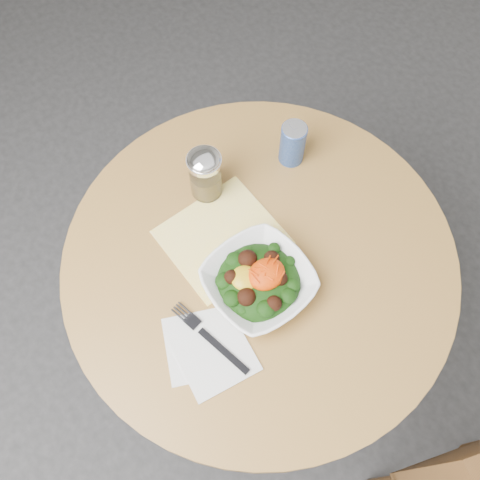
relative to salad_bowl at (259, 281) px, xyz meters
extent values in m
plane|color=#2A292C|center=(0.05, 0.06, -0.78)|extent=(6.00, 6.00, 0.00)
cylinder|color=black|center=(0.05, 0.06, -0.77)|extent=(0.52, 0.52, 0.03)
cylinder|color=black|center=(0.05, 0.06, -0.43)|extent=(0.10, 0.10, 0.71)
cylinder|color=#B58441|center=(0.05, 0.06, -0.05)|extent=(0.90, 0.90, 0.04)
cube|color=yellow|center=(0.00, 0.14, -0.03)|extent=(0.26, 0.24, 0.00)
cube|color=silver|center=(-0.18, -0.04, -0.03)|extent=(0.19, 0.19, 0.00)
cube|color=silver|center=(-0.16, -0.07, -0.03)|extent=(0.17, 0.17, 0.00)
imported|color=white|center=(0.00, 0.00, 0.00)|extent=(0.24, 0.24, 0.06)
ellipsoid|color=black|center=(0.00, 0.00, -0.01)|extent=(0.18, 0.18, 0.06)
ellipsoid|color=gold|center=(-0.03, 0.02, 0.02)|extent=(0.06, 0.06, 0.02)
ellipsoid|color=#EE4705|center=(0.02, -0.01, 0.03)|extent=(0.08, 0.07, 0.04)
cube|color=black|center=(-0.15, -0.08, -0.03)|extent=(0.04, 0.13, 0.00)
cube|color=black|center=(-0.17, 0.03, -0.03)|extent=(0.04, 0.08, 0.00)
cylinder|color=silver|center=(0.05, 0.27, 0.03)|extent=(0.08, 0.08, 0.11)
cylinder|color=#9D7E49|center=(0.05, 0.27, 0.00)|extent=(0.06, 0.06, 0.06)
cylinder|color=white|center=(0.05, 0.27, 0.09)|extent=(0.08, 0.08, 0.01)
ellipsoid|color=white|center=(0.05, 0.27, 0.10)|extent=(0.08, 0.08, 0.03)
cylinder|color=navy|center=(0.27, 0.23, 0.03)|extent=(0.06, 0.06, 0.11)
cylinder|color=silver|center=(0.27, 0.23, 0.08)|extent=(0.06, 0.06, 0.00)
cube|color=silver|center=(0.27, 0.24, 0.09)|extent=(0.01, 0.02, 0.00)
camera|label=1|loc=(-0.28, -0.32, 1.07)|focal=40.00mm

